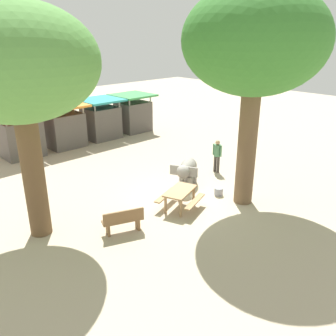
{
  "coord_description": "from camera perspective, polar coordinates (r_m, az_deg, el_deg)",
  "views": [
    {
      "loc": [
        -9.48,
        -9.24,
        6.44
      ],
      "look_at": [
        0.62,
        1.34,
        0.8
      ],
      "focal_mm": 37.84,
      "sensor_mm": 36.0,
      "label": 1
    }
  ],
  "objects": [
    {
      "name": "feed_bucket",
      "position": [
        15.07,
        8.15,
        -3.78
      ],
      "size": [
        0.36,
        0.36,
        0.32
      ],
      "primitive_type": "cylinder",
      "color": "gray",
      "rests_on": "ground_plane"
    },
    {
      "name": "person_handler",
      "position": [
        17.26,
        7.92,
        2.31
      ],
      "size": [
        0.32,
        0.51,
        1.62
      ],
      "rotation": [
        0.0,
        0.0,
        -3.08
      ],
      "color": "#3F3833",
      "rests_on": "ground_plane"
    },
    {
      "name": "shade_tree_secondary",
      "position": [
        13.29,
        13.94,
        18.97
      ],
      "size": [
        5.4,
        4.95,
        8.08
      ],
      "color": "brown",
      "rests_on": "ground_plane"
    },
    {
      "name": "market_stall_teal",
      "position": [
        23.18,
        -10.73,
        7.49
      ],
      "size": [
        2.5,
        2.5,
        2.52
      ],
      "color": "#59514C",
      "rests_on": "ground_plane"
    },
    {
      "name": "market_stall_orange",
      "position": [
        21.93,
        -16.41,
        6.22
      ],
      "size": [
        2.5,
        2.5,
        2.52
      ],
      "color": "#59514C",
      "rests_on": "ground_plane"
    },
    {
      "name": "elephant",
      "position": [
        15.5,
        3.12,
        -0.31
      ],
      "size": [
        1.75,
        1.49,
        1.25
      ],
      "rotation": [
        0.0,
        0.0,
        3.61
      ],
      "color": "gray",
      "rests_on": "ground_plane"
    },
    {
      "name": "picnic_table_near",
      "position": [
        13.65,
        1.95,
        -4.32
      ],
      "size": [
        1.91,
        1.9,
        0.78
      ],
      "rotation": [
        0.0,
        0.0,
        0.34
      ],
      "color": "#9E7A51",
      "rests_on": "ground_plane"
    },
    {
      "name": "market_stall_green",
      "position": [
        24.65,
        -5.64,
        8.56
      ],
      "size": [
        2.5,
        2.5,
        2.52
      ],
      "color": "#59514C",
      "rests_on": "ground_plane"
    },
    {
      "name": "wooden_bench",
      "position": [
        12.21,
        -7.24,
        -8.36
      ],
      "size": [
        1.45,
        0.88,
        0.88
      ],
      "rotation": [
        0.0,
        0.0,
        5.91
      ],
      "color": "brown",
      "rests_on": "ground_plane"
    },
    {
      "name": "market_stall_red",
      "position": [
        20.92,
        -22.68,
        4.75
      ],
      "size": [
        2.5,
        2.5,
        2.52
      ],
      "color": "#59514C",
      "rests_on": "ground_plane"
    },
    {
      "name": "ground_plane",
      "position": [
        14.72,
        1.86,
        -4.87
      ],
      "size": [
        60.0,
        60.0,
        0.0
      ],
      "primitive_type": "plane",
      "color": "#BAA88C"
    },
    {
      "name": "shade_tree_main",
      "position": [
        11.45,
        -23.09,
        14.89
      ],
      "size": [
        4.93,
        4.52,
        7.36
      ],
      "color": "brown",
      "rests_on": "ground_plane"
    }
  ]
}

